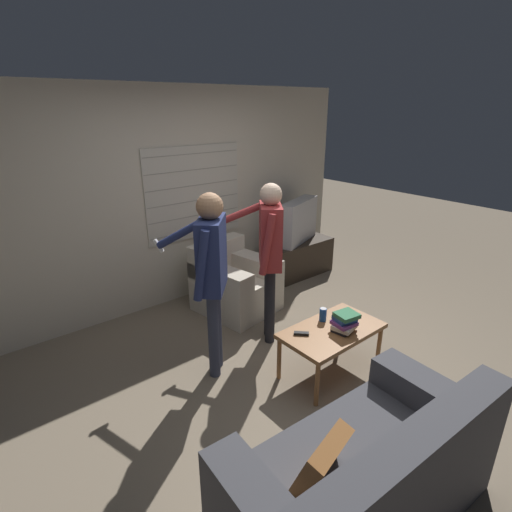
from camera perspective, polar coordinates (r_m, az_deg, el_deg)
name	(u,v)px	position (r m, az deg, el deg)	size (l,w,h in m)	color
ground_plane	(291,371)	(3.89, 4.99, -16.04)	(16.00, 16.00, 0.00)	#7F705B
wall_back	(176,199)	(4.88, -11.41, 8.00)	(5.20, 0.08, 2.55)	beige
couch_blue	(365,478)	(2.70, 15.24, -28.22)	(1.68, 0.92, 0.85)	#424247
armchair_beige	(234,283)	(4.79, -3.19, -3.88)	(0.90, 0.96, 0.80)	beige
coffee_table	(332,333)	(3.71, 10.79, -10.79)	(0.93, 0.53, 0.46)	brown
tv_stand	(297,258)	(5.80, 5.87, -0.25)	(1.05, 0.46, 0.50)	#33281E
tv	(298,221)	(5.62, 6.05, 4.97)	(0.84, 0.47, 0.59)	#B2B2B7
person_left_standing	(211,264)	(3.39, -6.47, -1.18)	(0.48, 0.78, 1.68)	#33384C
person_right_standing	(269,245)	(3.90, 1.88, 1.60)	(0.54, 0.77, 1.65)	black
book_stack	(345,322)	(3.64, 12.55, -9.18)	(0.24, 0.21, 0.17)	black
soda_can	(323,315)	(3.76, 9.55, -8.24)	(0.07, 0.07, 0.13)	#194C9E
spare_remote	(301,333)	(3.55, 6.50, -10.94)	(0.12, 0.12, 0.02)	black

